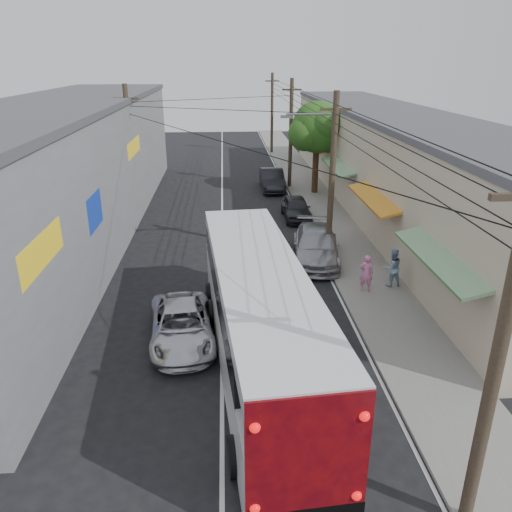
{
  "coord_description": "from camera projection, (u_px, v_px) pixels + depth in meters",
  "views": [
    {
      "loc": [
        0.23,
        -9.58,
        9.28
      ],
      "look_at": [
        1.42,
        9.23,
        1.81
      ],
      "focal_mm": 35.0,
      "sensor_mm": 36.0,
      "label": 1
    }
  ],
  "objects": [
    {
      "name": "building_left",
      "position": [
        64.0,
        170.0,
        27.14
      ],
      "size": [
        7.2,
        36.0,
        7.25
      ],
      "color": "gray",
      "rests_on": "ground"
    },
    {
      "name": "utility_poles",
      "position": [
        273.0,
        151.0,
        29.81
      ],
      "size": [
        11.8,
        45.28,
        8.0
      ],
      "color": "#473828",
      "rests_on": "ground"
    },
    {
      "name": "ground",
      "position": [
        222.0,
        463.0,
        12.29
      ],
      "size": [
        120.0,
        120.0,
        0.0
      ],
      "primitive_type": "plane",
      "color": "black",
      "rests_on": "ground"
    },
    {
      "name": "street_tree",
      "position": [
        318.0,
        129.0,
        35.11
      ],
      "size": [
        4.4,
        4.0,
        6.6
      ],
      "color": "#3F2B19",
      "rests_on": "ground"
    },
    {
      "name": "pedestrian_far",
      "position": [
        392.0,
        268.0,
        21.32
      ],
      "size": [
        0.92,
        0.77,
        1.69
      ],
      "primitive_type": "imported",
      "rotation": [
        0.0,
        0.0,
        3.31
      ],
      "color": "#88A7C6",
      "rests_on": "sidewalk"
    },
    {
      "name": "pedestrian_near",
      "position": [
        366.0,
        273.0,
        20.89
      ],
      "size": [
        0.65,
        0.5,
        1.6
      ],
      "primitive_type": "imported",
      "rotation": [
        0.0,
        0.0,
        2.92
      ],
      "color": "pink",
      "rests_on": "sidewalk"
    },
    {
      "name": "parked_car_mid",
      "position": [
        296.0,
        208.0,
        30.87
      ],
      "size": [
        1.65,
        4.02,
        1.37
      ],
      "primitive_type": "imported",
      "rotation": [
        0.0,
        0.0,
        0.01
      ],
      "color": "#26272B",
      "rests_on": "ground"
    },
    {
      "name": "parked_suv",
      "position": [
        316.0,
        246.0,
        24.34
      ],
      "size": [
        2.89,
        5.6,
        1.55
      ],
      "primitive_type": "imported",
      "rotation": [
        0.0,
        0.0,
        -0.14
      ],
      "color": "#A1A0A8",
      "rests_on": "ground"
    },
    {
      "name": "sidewalk",
      "position": [
        326.0,
        217.0,
        31.21
      ],
      "size": [
        3.0,
        80.0,
        0.12
      ],
      "primitive_type": "cube",
      "color": "slate",
      "rests_on": "ground"
    },
    {
      "name": "coach_bus",
      "position": [
        259.0,
        316.0,
        15.49
      ],
      "size": [
        3.67,
        12.43,
        3.53
      ],
      "rotation": [
        0.0,
        0.0,
        0.09
      ],
      "color": "silver",
      "rests_on": "ground"
    },
    {
      "name": "building_right",
      "position": [
        391.0,
        161.0,
        32.19
      ],
      "size": [
        7.09,
        40.0,
        6.25
      ],
      "color": "beige",
      "rests_on": "ground"
    },
    {
      "name": "parked_car_far",
      "position": [
        272.0,
        180.0,
        37.66
      ],
      "size": [
        1.69,
        4.72,
        1.55
      ],
      "primitive_type": "imported",
      "rotation": [
        0.0,
        0.0,
        0.01
      ],
      "color": "black",
      "rests_on": "ground"
    },
    {
      "name": "jeepney",
      "position": [
        181.0,
        325.0,
        17.36
      ],
      "size": [
        2.62,
        4.84,
        1.29
      ],
      "primitive_type": "imported",
      "rotation": [
        0.0,
        0.0,
        0.11
      ],
      "color": "silver",
      "rests_on": "ground"
    }
  ]
}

